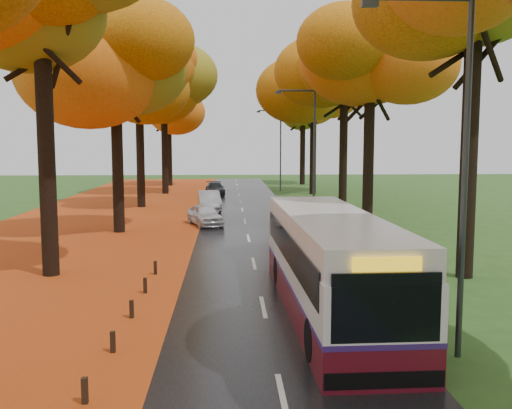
{
  "coord_description": "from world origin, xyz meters",
  "views": [
    {
      "loc": [
        -1.02,
        -4.29,
        4.88
      ],
      "look_at": [
        0.0,
        16.28,
        2.6
      ],
      "focal_mm": 40.0,
      "sensor_mm": 36.0,
      "label": 1
    }
  ],
  "objects": [
    {
      "name": "road",
      "position": [
        0.0,
        25.0,
        0.02
      ],
      "size": [
        6.5,
        90.0,
        0.04
      ],
      "primitive_type": "cube",
      "color": "black",
      "rests_on": "ground"
    },
    {
      "name": "centre_line",
      "position": [
        0.0,
        25.0,
        0.04
      ],
      "size": [
        0.12,
        90.0,
        0.01
      ],
      "primitive_type": "cube",
      "color": "silver",
      "rests_on": "road"
    },
    {
      "name": "leaf_verge",
      "position": [
        -9.0,
        25.0,
        0.01
      ],
      "size": [
        12.0,
        90.0,
        0.02
      ],
      "primitive_type": "cube",
      "color": "maroon",
      "rests_on": "ground"
    },
    {
      "name": "leaf_drift",
      "position": [
        -3.05,
        25.0,
        0.04
      ],
      "size": [
        0.9,
        90.0,
        0.01
      ],
      "primitive_type": "cube",
      "color": "#B14412",
      "rests_on": "road"
    },
    {
      "name": "trees_left",
      "position": [
        -7.18,
        27.06,
        9.53
      ],
      "size": [
        9.2,
        74.0,
        13.88
      ],
      "color": "black",
      "rests_on": "ground"
    },
    {
      "name": "trees_right",
      "position": [
        7.19,
        26.91,
        9.69
      ],
      "size": [
        9.3,
        74.2,
        13.96
      ],
      "color": "black",
      "rests_on": "ground"
    },
    {
      "name": "streetlamp_near",
      "position": [
        3.95,
        8.0,
        4.71
      ],
      "size": [
        2.45,
        0.18,
        8.0
      ],
      "color": "#333538",
      "rests_on": "ground"
    },
    {
      "name": "streetlamp_mid",
      "position": [
        3.95,
        30.0,
        4.71
      ],
      "size": [
        2.45,
        0.18,
        8.0
      ],
      "color": "#333538",
      "rests_on": "ground"
    },
    {
      "name": "streetlamp_far",
      "position": [
        3.95,
        52.0,
        4.71
      ],
      "size": [
        2.45,
        0.18,
        8.0
      ],
      "color": "#333538",
      "rests_on": "ground"
    },
    {
      "name": "bus",
      "position": [
        1.85,
        11.39,
        1.51
      ],
      "size": [
        2.68,
        10.72,
        2.81
      ],
      "rotation": [
        0.0,
        0.0,
        0.02
      ],
      "color": "#520C18",
      "rests_on": "road"
    },
    {
      "name": "car_white",
      "position": [
        -2.35,
        28.63,
        0.65
      ],
      "size": [
        2.54,
        3.87,
        1.23
      ],
      "primitive_type": "imported",
      "rotation": [
        0.0,
        0.0,
        0.33
      ],
      "color": "silver",
      "rests_on": "road"
    },
    {
      "name": "car_silver",
      "position": [
        -2.35,
        35.65,
        0.74
      ],
      "size": [
        1.93,
        4.37,
        1.39
      ],
      "primitive_type": "imported",
      "rotation": [
        0.0,
        0.0,
        0.11
      ],
      "color": "gray",
      "rests_on": "road"
    },
    {
      "name": "car_dark",
      "position": [
        -2.19,
        47.49,
        0.62
      ],
      "size": [
        1.97,
        4.13,
        1.16
      ],
      "primitive_type": "imported",
      "rotation": [
        0.0,
        0.0,
        0.09
      ],
      "color": "black",
      "rests_on": "road"
    }
  ]
}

